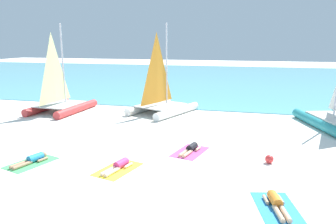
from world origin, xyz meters
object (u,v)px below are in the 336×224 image
object	(u,v)px
sunbather_leftmost	(33,159)
towel_leftmost	(31,163)
sailboat_white	(162,100)
towel_center_right	(190,152)
sunbather_center_right	(191,149)
beach_ball	(269,159)
towel_center_left	(118,169)
sunbather_rightmost	(276,203)
sailboat_red	(60,99)
sunbather_center_left	(119,165)
towel_rightmost	(277,208)

from	to	relation	value
sunbather_leftmost	towel_leftmost	bearing A→B (deg)	-90.00
sunbather_leftmost	sailboat_white	bearing A→B (deg)	92.30
towel_center_right	sunbather_center_right	xyz separation A→B (m)	(0.02, 0.06, 0.13)
sailboat_white	beach_ball	world-z (taller)	sailboat_white
towel_center_left	sunbather_rightmost	world-z (taller)	sunbather_rightmost
sailboat_red	towel_leftmost	distance (m)	9.58
sunbather_rightmost	sunbather_center_right	bearing A→B (deg)	115.72
sunbather_center_left	towel_rightmost	world-z (taller)	sunbather_center_left
sailboat_red	sunbather_center_right	bearing A→B (deg)	-26.87
towel_center_right	towel_rightmost	size ratio (longest dim) A/B	1.00
towel_center_left	sunbather_rightmost	bearing A→B (deg)	-14.51
towel_leftmost	sunbather_rightmost	world-z (taller)	sunbather_rightmost
towel_leftmost	sunbather_leftmost	world-z (taller)	sunbather_leftmost
sailboat_white	towel_center_right	size ratio (longest dim) A/B	3.06
sailboat_white	sunbather_center_right	world-z (taller)	sailboat_white
sailboat_white	towel_rightmost	bearing A→B (deg)	-38.15
sunbather_leftmost	beach_ball	world-z (taller)	beach_ball
towel_center_right	sunbather_rightmost	distance (m)	5.17
sunbather_leftmost	sunbather_rightmost	distance (m)	9.11
sailboat_red	sunbather_rightmost	distance (m)	16.44
sunbather_center_left	sunbather_rightmost	xyz separation A→B (m)	(5.50, -1.49, 0.00)
towel_leftmost	beach_ball	distance (m)	9.31
sailboat_red	sunbather_rightmost	world-z (taller)	sailboat_red
sailboat_red	towel_center_left	bearing A→B (deg)	-44.33
sailboat_white	sailboat_red	size ratio (longest dim) A/B	1.00
towel_center_left	towel_center_right	world-z (taller)	same
towel_leftmost	towel_rightmost	size ratio (longest dim) A/B	1.00
towel_leftmost	towel_center_right	size ratio (longest dim) A/B	1.00
sailboat_red	towel_rightmost	world-z (taller)	sailboat_red
towel_center_right	towel_rightmost	xyz separation A→B (m)	(3.30, -4.06, 0.00)
towel_rightmost	sunbather_rightmost	distance (m)	0.14
sunbather_center_left	towel_rightmost	size ratio (longest dim) A/B	0.82
sunbather_center_left	sunbather_rightmost	distance (m)	5.70
towel_center_right	beach_ball	world-z (taller)	beach_ball
sailboat_white	towel_leftmost	size ratio (longest dim) A/B	3.06
towel_center_right	beach_ball	xyz separation A→B (m)	(3.24, -0.49, 0.16)
sailboat_white	towel_rightmost	size ratio (longest dim) A/B	3.06
towel_leftmost	sunbather_center_right	distance (m)	6.47
sailboat_white	towel_leftmost	bearing A→B (deg)	-82.70
sailboat_red	towel_center_left	xyz separation A→B (m)	(7.71, -8.31, -0.86)
beach_ball	sunbather_rightmost	bearing A→B (deg)	-89.33
towel_leftmost	towel_center_left	size ratio (longest dim) A/B	1.00
towel_leftmost	towel_center_left	distance (m)	3.54
towel_center_left	sunbather_rightmost	size ratio (longest dim) A/B	1.22
sailboat_red	beach_ball	xyz separation A→B (m)	(13.18, -6.23, -0.70)
sunbather_leftmost	towel_rightmost	distance (m)	9.14
sailboat_white	sunbather_rightmost	world-z (taller)	sailboat_white
towel_leftmost	sunbather_center_left	bearing A→B (deg)	5.38
sailboat_white	towel_leftmost	world-z (taller)	sailboat_white
towel_center_right	sunbather_leftmost	bearing A→B (deg)	-154.28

